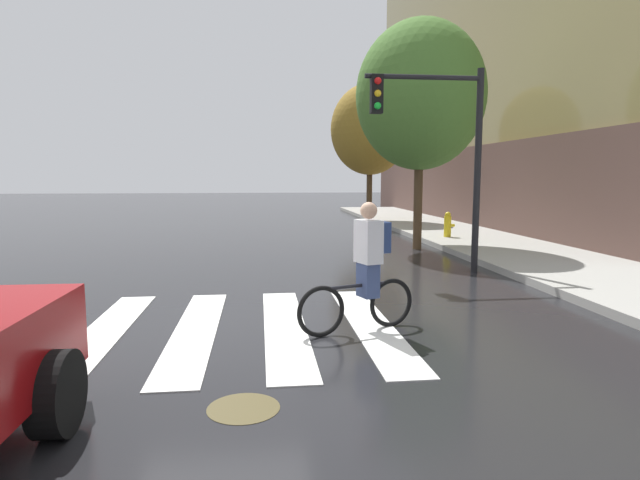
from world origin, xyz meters
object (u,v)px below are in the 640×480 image
street_tree_near (420,96)px  cyclist (366,267)px  traffic_light_near (440,135)px  fire_hydrant (448,225)px  manhole_cover (244,408)px  street_tree_mid (370,130)px

street_tree_near → cyclist: bearing=-111.8°
traffic_light_near → street_tree_near: size_ratio=0.68×
fire_hydrant → cyclist: bearing=-116.2°
cyclist → fire_hydrant: bearing=63.8°
manhole_cover → street_tree_mid: size_ratio=0.11×
manhole_cover → street_tree_near: (4.53, 9.68, 4.19)m
cyclist → street_tree_mid: size_ratio=0.29×
street_tree_near → fire_hydrant: bearing=46.9°
cyclist → traffic_light_near: bearing=59.3°
street_tree_near → street_tree_mid: bearing=87.7°
traffic_light_near → street_tree_mid: 11.69m
street_tree_near → street_tree_mid: 8.01m
cyclist → street_tree_near: 8.75m
manhole_cover → cyclist: (1.53, 2.17, 0.84)m
traffic_light_near → street_tree_mid: street_tree_mid is taller
fire_hydrant → street_tree_mid: street_tree_mid is taller
fire_hydrant → street_tree_near: 4.23m
traffic_light_near → street_tree_near: 3.89m
manhole_cover → fire_hydrant: fire_hydrant is taller
cyclist → traffic_light_near: traffic_light_near is taller
street_tree_near → street_tree_mid: street_tree_near is taller
fire_hydrant → street_tree_mid: (-1.13, 6.45, 3.46)m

